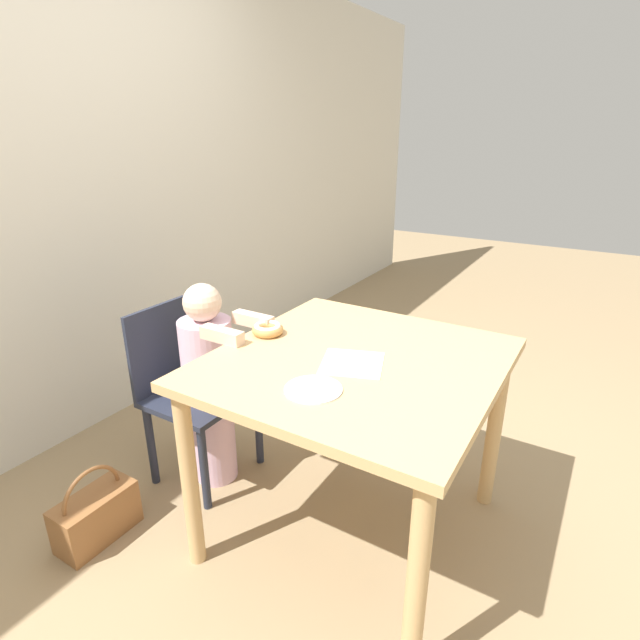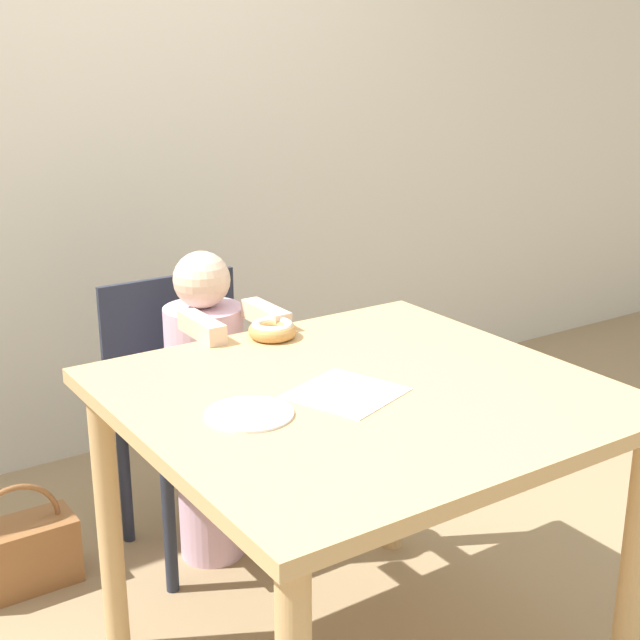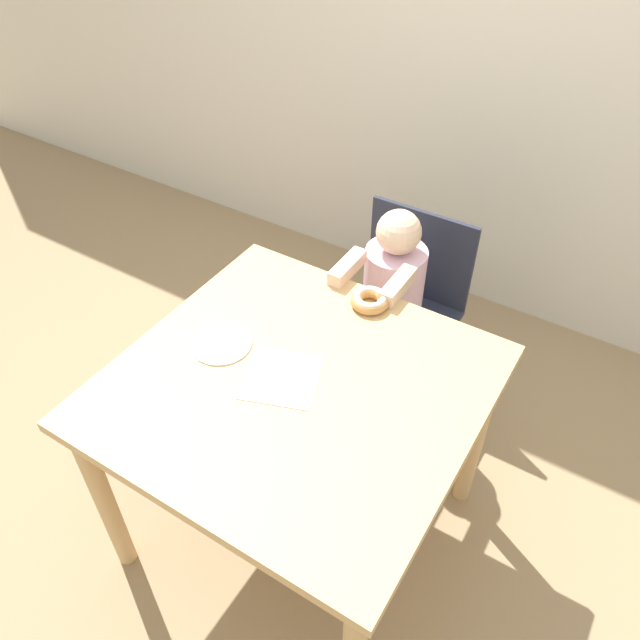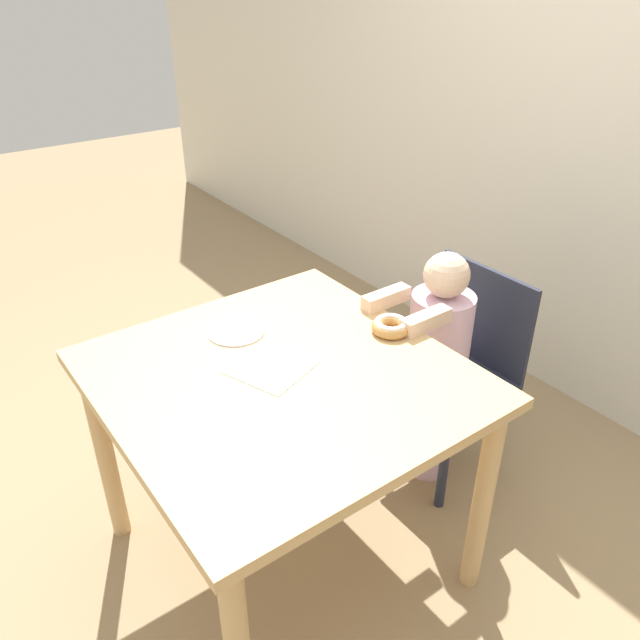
{
  "view_description": "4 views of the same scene",
  "coord_description": "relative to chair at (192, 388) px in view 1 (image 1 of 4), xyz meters",
  "views": [
    {
      "loc": [
        -1.43,
        -0.71,
        1.51
      ],
      "look_at": [
        -0.01,
        0.14,
        0.88
      ],
      "focal_mm": 28.0,
      "sensor_mm": 36.0,
      "label": 1
    },
    {
      "loc": [
        -1.07,
        -1.44,
        1.49
      ],
      "look_at": [
        -0.01,
        0.14,
        0.88
      ],
      "focal_mm": 50.0,
      "sensor_mm": 36.0,
      "label": 2
    },
    {
      "loc": [
        0.68,
        -0.97,
        2.05
      ],
      "look_at": [
        -0.01,
        0.14,
        0.88
      ],
      "focal_mm": 35.0,
      "sensor_mm": 36.0,
      "label": 3
    },
    {
      "loc": [
        1.23,
        -0.77,
        1.78
      ],
      "look_at": [
        -0.01,
        0.14,
        0.88
      ],
      "focal_mm": 35.0,
      "sensor_mm": 36.0,
      "label": 4
    }
  ],
  "objects": [
    {
      "name": "ground_plane",
      "position": [
        0.03,
        -0.8,
        -0.43
      ],
      "size": [
        12.0,
        12.0,
        0.0
      ],
      "primitive_type": "plane",
      "color": "#997F5B"
    },
    {
      "name": "wall_back",
      "position": [
        0.03,
        0.78,
        0.82
      ],
      "size": [
        8.0,
        0.05,
        2.5
      ],
      "color": "silver",
      "rests_on": "ground_plane"
    },
    {
      "name": "dining_table",
      "position": [
        0.03,
        -0.8,
        0.22
      ],
      "size": [
        1.0,
        0.96,
        0.76
      ],
      "color": "tan",
      "rests_on": "ground_plane"
    },
    {
      "name": "chair",
      "position": [
        0.0,
        0.0,
        0.0
      ],
      "size": [
        0.43,
        0.38,
        0.81
      ],
      "color": "#232838",
      "rests_on": "ground_plane"
    },
    {
      "name": "child_figure",
      "position": [
        -0.0,
        -0.11,
        0.04
      ],
      "size": [
        0.24,
        0.39,
        0.93
      ],
      "color": "silver",
      "rests_on": "ground_plane"
    },
    {
      "name": "donut",
      "position": [
        0.05,
        -0.4,
        0.35
      ],
      "size": [
        0.12,
        0.12,
        0.04
      ],
      "color": "tan",
      "rests_on": "dining_table"
    },
    {
      "name": "napkin",
      "position": [
        -0.01,
        -0.81,
        0.33
      ],
      "size": [
        0.27,
        0.27,
        0.0
      ],
      "color": "white",
      "rests_on": "dining_table"
    },
    {
      "name": "handbag",
      "position": [
        -0.53,
        0.03,
        -0.32
      ],
      "size": [
        0.31,
        0.15,
        0.32
      ],
      "color": "brown",
      "rests_on": "ground_plane"
    },
    {
      "name": "plate",
      "position": [
        -0.24,
        -0.79,
        0.33
      ],
      "size": [
        0.18,
        0.18,
        0.01
      ],
      "color": "white",
      "rests_on": "dining_table"
    }
  ]
}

